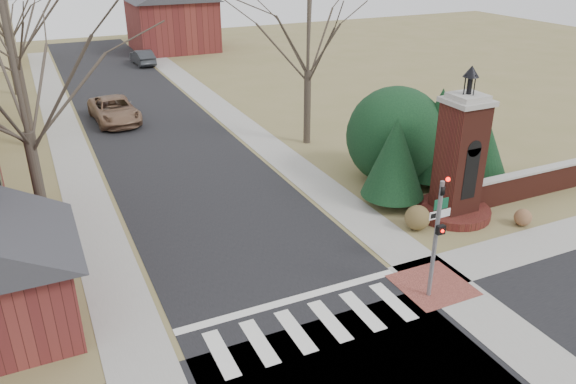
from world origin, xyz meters
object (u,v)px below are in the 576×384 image
traffic_signal_pole (437,228)px  sign_post (439,219)px  distant_car (143,57)px  brick_gate_monument (458,169)px  pickup_truck (114,110)px

traffic_signal_pole → sign_post: size_ratio=1.64×
distant_car → brick_gate_monument: bearing=95.8°
sign_post → distant_car: bearing=93.2°
sign_post → distant_car: sign_post is taller
brick_gate_monument → pickup_truck: brick_gate_monument is taller
traffic_signal_pole → brick_gate_monument: (4.70, 4.42, -0.42)m
pickup_truck → distant_car: pickup_truck is taller
pickup_truck → traffic_signal_pole: bearing=-78.4°
traffic_signal_pole → sign_post: 2.02m
sign_post → brick_gate_monument: bearing=41.4°
distant_car → traffic_signal_pole: bearing=88.4°
pickup_truck → sign_post: bearing=-74.6°
traffic_signal_pole → sign_post: (1.29, 1.41, -0.64)m
traffic_signal_pole → distant_car: 41.12m
traffic_signal_pole → pickup_truck: size_ratio=0.81×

